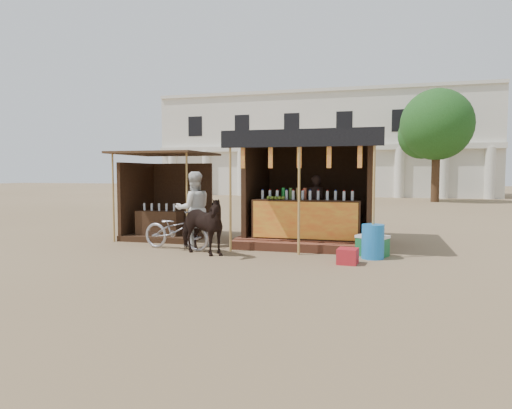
{
  "coord_description": "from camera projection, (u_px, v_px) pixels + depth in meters",
  "views": [
    {
      "loc": [
        2.75,
        -8.4,
        1.83
      ],
      "look_at": [
        0.0,
        1.6,
        1.1
      ],
      "focal_mm": 32.0,
      "sensor_mm": 36.0,
      "label": 1
    }
  ],
  "objects": [
    {
      "name": "ground",
      "position": [
        234.0,
        266.0,
        8.93
      ],
      "size": [
        120.0,
        120.0,
        0.0
      ],
      "primitive_type": "plane",
      "color": "#846B4C",
      "rests_on": "ground"
    },
    {
      "name": "main_stall",
      "position": [
        311.0,
        204.0,
        11.82
      ],
      "size": [
        3.6,
        3.61,
        2.78
      ],
      "color": "brown",
      "rests_on": "ground"
    },
    {
      "name": "secondary_stall",
      "position": [
        163.0,
        207.0,
        12.82
      ],
      "size": [
        2.4,
        2.4,
        2.38
      ],
      "color": "#352213",
      "rests_on": "ground"
    },
    {
      "name": "cow",
      "position": [
        200.0,
        226.0,
        10.13
      ],
      "size": [
        1.67,
        1.26,
        1.28
      ],
      "primitive_type": "imported",
      "rotation": [
        0.0,
        0.0,
        1.14
      ],
      "color": "black",
      "rests_on": "ground"
    },
    {
      "name": "motorbike",
      "position": [
        176.0,
        230.0,
        10.82
      ],
      "size": [
        1.88,
        0.94,
        0.95
      ],
      "primitive_type": "imported",
      "rotation": [
        0.0,
        0.0,
        1.39
      ],
      "color": "#A2A0A9",
      "rests_on": "ground"
    },
    {
      "name": "bystander",
      "position": [
        194.0,
        209.0,
        11.24
      ],
      "size": [
        1.14,
        1.09,
        1.85
      ],
      "primitive_type": "imported",
      "rotation": [
        0.0,
        0.0,
        3.76
      ],
      "color": "silver",
      "rests_on": "ground"
    },
    {
      "name": "blue_barrel",
      "position": [
        373.0,
        241.0,
        9.67
      ],
      "size": [
        0.63,
        0.63,
        0.73
      ],
      "primitive_type": "cylinder",
      "rotation": [
        0.0,
        0.0,
        0.43
      ],
      "color": "blue",
      "rests_on": "ground"
    },
    {
      "name": "red_crate",
      "position": [
        348.0,
        256.0,
        9.12
      ],
      "size": [
        0.43,
        0.46,
        0.31
      ],
      "primitive_type": "cube",
      "rotation": [
        0.0,
        0.0,
        -0.1
      ],
      "color": "#A51B23",
      "rests_on": "ground"
    },
    {
      "name": "cooler",
      "position": [
        372.0,
        246.0,
        9.97
      ],
      "size": [
        0.76,
        0.66,
        0.46
      ],
      "color": "#176B37",
      "rests_on": "ground"
    },
    {
      "name": "background_building",
      "position": [
        323.0,
        147.0,
        37.99
      ],
      "size": [
        26.0,
        7.45,
        8.18
      ],
      "color": "silver",
      "rests_on": "ground"
    },
    {
      "name": "tree",
      "position": [
        433.0,
        128.0,
        28.37
      ],
      "size": [
        4.5,
        4.4,
        7.0
      ],
      "color": "#382314",
      "rests_on": "ground"
    }
  ]
}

